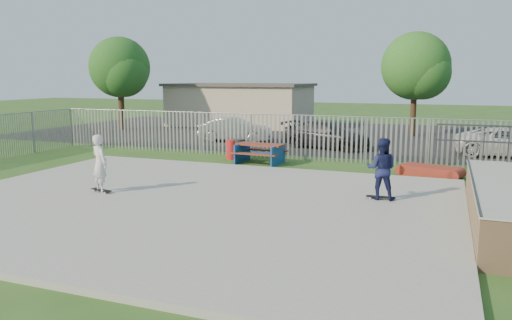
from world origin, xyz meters
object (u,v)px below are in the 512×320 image
(tree_left, at_px, (120,68))
(skater_white, at_px, (100,163))
(trash_bin_red, at_px, (232,150))
(car_white, at_px, (510,142))
(picnic_table, at_px, (260,153))
(car_silver, at_px, (235,130))
(car_dark, at_px, (327,135))
(trash_bin_grey, at_px, (238,149))
(skater_navy, at_px, (381,169))
(funbox, at_px, (430,171))
(tree_mid, at_px, (415,66))

(tree_left, bearing_deg, skater_white, -55.95)
(trash_bin_red, height_order, car_white, car_white)
(car_white, xyz_separation_m, skater_white, (-12.65, -13.17, 0.36))
(picnic_table, distance_m, skater_white, 7.89)
(car_white, bearing_deg, car_silver, 85.67)
(car_dark, bearing_deg, trash_bin_red, 159.12)
(trash_bin_red, relative_size, trash_bin_grey, 0.97)
(car_white, height_order, skater_navy, skater_navy)
(trash_bin_grey, height_order, tree_left, tree_left)
(car_silver, bearing_deg, picnic_table, -159.77)
(funbox, bearing_deg, tree_left, 171.44)
(trash_bin_grey, distance_m, skater_white, 8.24)
(trash_bin_red, bearing_deg, car_white, 23.65)
(car_dark, height_order, tree_left, tree_left)
(skater_navy, bearing_deg, car_white, -114.07)
(funbox, height_order, trash_bin_grey, trash_bin_grey)
(tree_left, height_order, skater_white, tree_left)
(car_silver, distance_m, car_dark, 5.58)
(tree_left, relative_size, tree_mid, 1.00)
(picnic_table, distance_m, skater_navy, 7.84)
(picnic_table, height_order, car_silver, car_silver)
(trash_bin_grey, bearing_deg, tree_mid, 60.91)
(funbox, height_order, skater_navy, skater_navy)
(trash_bin_grey, xyz_separation_m, skater_white, (-1.15, -8.14, 0.59))
(car_dark, distance_m, skater_white, 13.57)
(picnic_table, xyz_separation_m, trash_bin_red, (-1.55, 0.55, 0.01))
(funbox, bearing_deg, skater_white, -126.20)
(skater_white, bearing_deg, picnic_table, -82.63)
(funbox, distance_m, trash_bin_red, 8.56)
(trash_bin_red, relative_size, tree_left, 0.14)
(tree_mid, bearing_deg, car_white, -56.04)
(trash_bin_red, xyz_separation_m, skater_white, (-0.90, -8.03, 0.60))
(funbox, height_order, car_dark, car_dark)
(trash_bin_red, bearing_deg, car_dark, 56.80)
(car_dark, bearing_deg, picnic_table, 175.39)
(car_silver, distance_m, tree_mid, 11.91)
(car_white, relative_size, skater_navy, 2.67)
(car_dark, distance_m, car_white, 8.54)
(trash_bin_grey, height_order, car_silver, car_silver)
(car_silver, height_order, car_white, car_silver)
(car_dark, relative_size, car_white, 0.98)
(picnic_table, relative_size, trash_bin_grey, 2.29)
(car_dark, relative_size, skater_white, 2.62)
(trash_bin_red, bearing_deg, trash_bin_grey, 25.08)
(funbox, height_order, trash_bin_red, trash_bin_red)
(tree_left, bearing_deg, car_dark, -14.76)
(trash_bin_red, bearing_deg, skater_navy, -38.80)
(tree_left, xyz_separation_m, skater_white, (11.52, -17.04, -3.28))
(tree_left, bearing_deg, tree_mid, 9.36)
(skater_navy, bearing_deg, funbox, -106.00)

